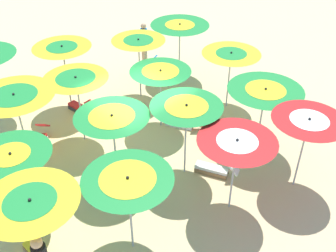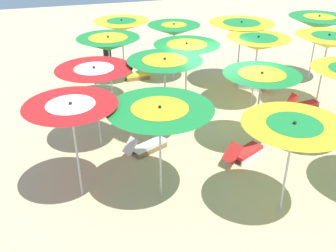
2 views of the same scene
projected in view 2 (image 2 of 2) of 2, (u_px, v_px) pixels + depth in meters
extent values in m
cube|color=beige|center=(214.00, 125.00, 11.95)|extent=(38.85, 38.85, 0.04)
cylinder|color=#B2B2B7|center=(313.00, 52.00, 14.68)|extent=(0.05, 0.05, 2.20)
cone|color=#1E8C38|center=(318.00, 23.00, 14.15)|extent=(2.19, 2.19, 0.44)
cone|color=yellow|center=(319.00, 20.00, 14.10)|extent=(1.12, 1.12, 0.23)
sphere|color=black|center=(320.00, 16.00, 14.03)|extent=(0.07, 0.07, 0.07)
cylinder|color=#B2B2B7|center=(238.00, 57.00, 14.24)|extent=(0.05, 0.05, 2.13)
cone|color=yellow|center=(241.00, 28.00, 13.73)|extent=(2.29, 2.29, 0.39)
cone|color=#1E8C38|center=(241.00, 26.00, 13.68)|extent=(1.32, 1.32, 0.22)
sphere|color=black|center=(242.00, 22.00, 13.62)|extent=(0.07, 0.07, 0.07)
cylinder|color=#B2B2B7|center=(174.00, 56.00, 14.72)|extent=(0.05, 0.05, 1.94)
cone|color=#1E8C38|center=(174.00, 30.00, 14.26)|extent=(1.94, 1.94, 0.39)
cone|color=yellow|center=(174.00, 27.00, 14.21)|extent=(0.93, 0.93, 0.19)
sphere|color=black|center=(174.00, 24.00, 14.15)|extent=(0.07, 0.07, 0.07)
cylinder|color=#B2B2B7|center=(123.00, 54.00, 14.57)|extent=(0.05, 0.05, 2.12)
cone|color=yellow|center=(122.00, 26.00, 14.07)|extent=(2.00, 2.00, 0.38)
cone|color=#1E8C38|center=(122.00, 23.00, 14.03)|extent=(1.07, 1.07, 0.20)
sphere|color=black|center=(121.00, 20.00, 13.97)|extent=(0.07, 0.07, 0.07)
cylinder|color=#B2B2B7|center=(321.00, 76.00, 12.48)|extent=(0.05, 0.05, 2.22)
cone|color=yellow|center=(328.00, 42.00, 11.96)|extent=(2.00, 2.00, 0.39)
cone|color=#1E8C38|center=(329.00, 39.00, 11.91)|extent=(1.06, 1.06, 0.21)
sphere|color=black|center=(330.00, 35.00, 11.85)|extent=(0.07, 0.07, 0.07)
cylinder|color=#B2B2B7|center=(254.00, 76.00, 12.64)|extent=(0.05, 0.05, 2.11)
cone|color=yellow|center=(258.00, 44.00, 12.14)|extent=(1.98, 1.98, 0.40)
cone|color=#1E8C38|center=(258.00, 41.00, 12.10)|extent=(1.20, 1.20, 0.24)
sphere|color=black|center=(259.00, 37.00, 12.03)|extent=(0.07, 0.07, 0.07)
cylinder|color=#B2B2B7|center=(186.00, 81.00, 12.39)|extent=(0.05, 0.05, 1.99)
cone|color=#1E8C38|center=(187.00, 51.00, 11.91)|extent=(2.03, 2.03, 0.40)
cone|color=yellow|center=(187.00, 48.00, 11.87)|extent=(1.23, 1.23, 0.24)
sphere|color=black|center=(187.00, 43.00, 11.80)|extent=(0.07, 0.07, 0.07)
cylinder|color=#B2B2B7|center=(111.00, 74.00, 12.85)|extent=(0.05, 0.05, 2.04)
cone|color=#1E8C38|center=(109.00, 44.00, 12.36)|extent=(2.01, 2.01, 0.42)
cone|color=yellow|center=(108.00, 42.00, 12.32)|extent=(1.24, 1.24, 0.26)
sphere|color=black|center=(108.00, 37.00, 12.25)|extent=(0.07, 0.07, 0.07)
cylinder|color=#B2B2B7|center=(257.00, 115.00, 10.39)|extent=(0.05, 0.05, 1.90)
cone|color=#1E8C38|center=(261.00, 82.00, 9.94)|extent=(1.98, 1.98, 0.43)
cone|color=yellow|center=(261.00, 78.00, 9.89)|extent=(1.20, 1.20, 0.26)
sphere|color=black|center=(262.00, 73.00, 9.82)|extent=(0.07, 0.07, 0.07)
cylinder|color=#B2B2B7|center=(165.00, 104.00, 10.70)|extent=(0.05, 0.05, 2.14)
cone|color=#1E8C38|center=(165.00, 67.00, 10.19)|extent=(1.99, 1.99, 0.41)
cone|color=yellow|center=(165.00, 64.00, 10.15)|extent=(1.18, 1.18, 0.24)
sphere|color=black|center=(165.00, 59.00, 10.08)|extent=(0.07, 0.07, 0.07)
cylinder|color=#B2B2B7|center=(98.00, 112.00, 10.35)|extent=(0.05, 0.05, 2.09)
cone|color=red|center=(95.00, 75.00, 9.85)|extent=(1.96, 1.96, 0.34)
cone|color=white|center=(94.00, 72.00, 9.81)|extent=(1.01, 1.01, 0.18)
sphere|color=black|center=(94.00, 67.00, 9.76)|extent=(0.07, 0.07, 0.07)
cylinder|color=#B2B2B7|center=(286.00, 173.00, 7.98)|extent=(0.05, 0.05, 1.98)
cone|color=yellow|center=(293.00, 131.00, 7.51)|extent=(2.05, 2.05, 0.31)
cone|color=#1E8C38|center=(294.00, 128.00, 7.47)|extent=(1.07, 1.07, 0.16)
sphere|color=black|center=(295.00, 123.00, 7.42)|extent=(0.07, 0.07, 0.07)
cylinder|color=#B2B2B7|center=(160.00, 158.00, 8.46)|extent=(0.05, 0.05, 2.02)
cone|color=#1E8C38|center=(160.00, 116.00, 7.98)|extent=(2.23, 2.23, 0.36)
cone|color=yellow|center=(160.00, 112.00, 7.93)|extent=(1.18, 1.18, 0.19)
sphere|color=black|center=(160.00, 107.00, 7.88)|extent=(0.07, 0.07, 0.07)
cylinder|color=#B2B2B7|center=(77.00, 156.00, 8.46)|extent=(0.05, 0.05, 2.10)
cone|color=red|center=(72.00, 112.00, 7.96)|extent=(1.94, 1.94, 0.35)
cone|color=white|center=(71.00, 108.00, 7.92)|extent=(1.01, 1.01, 0.18)
sphere|color=black|center=(70.00, 103.00, 7.87)|extent=(0.07, 0.07, 0.07)
cube|color=olive|center=(146.00, 146.00, 10.66)|extent=(0.91, 0.45, 0.14)
cube|color=olive|center=(153.00, 151.00, 10.47)|extent=(0.91, 0.45, 0.14)
cube|color=white|center=(150.00, 145.00, 10.51)|extent=(1.02, 0.68, 0.10)
cube|color=white|center=(130.00, 146.00, 10.03)|extent=(0.42, 0.41, 0.38)
cube|color=olive|center=(139.00, 79.00, 15.05)|extent=(0.91, 0.08, 0.14)
cube|color=olive|center=(137.00, 76.00, 15.29)|extent=(0.91, 0.08, 0.14)
cube|color=yellow|center=(137.00, 75.00, 15.11)|extent=(0.93, 0.33, 0.10)
cube|color=yellow|center=(152.00, 67.00, 15.17)|extent=(0.36, 0.30, 0.45)
cube|color=silver|center=(241.00, 152.00, 10.41)|extent=(0.87, 0.46, 0.14)
cube|color=silver|center=(252.00, 157.00, 10.18)|extent=(0.87, 0.46, 0.14)
cube|color=red|center=(247.00, 151.00, 10.24)|extent=(1.01, 0.75, 0.10)
cube|color=red|center=(232.00, 153.00, 9.72)|extent=(0.52, 0.50, 0.40)
cube|color=silver|center=(249.00, 88.00, 14.24)|extent=(0.62, 0.61, 0.14)
cube|color=silver|center=(252.00, 85.00, 14.49)|extent=(0.62, 0.61, 0.14)
cube|color=red|center=(251.00, 84.00, 14.31)|extent=(0.82, 0.82, 0.10)
cube|color=red|center=(269.00, 81.00, 13.95)|extent=(0.55, 0.55, 0.38)
cube|color=#333338|center=(301.00, 106.00, 12.93)|extent=(0.95, 0.17, 0.14)
cube|color=#333338|center=(307.00, 109.00, 12.70)|extent=(0.95, 0.17, 0.14)
cube|color=red|center=(305.00, 104.00, 12.76)|extent=(0.98, 0.42, 0.10)
cube|color=red|center=(292.00, 101.00, 12.42)|extent=(0.31, 0.32, 0.43)
cylinder|color=#D8A87F|center=(108.00, 69.00, 14.96)|extent=(0.24, 0.24, 0.88)
cylinder|color=black|center=(107.00, 48.00, 14.56)|extent=(0.30, 0.30, 0.77)
sphere|color=#D8A87F|center=(106.00, 35.00, 14.32)|extent=(0.24, 0.24, 0.24)
sphere|color=red|center=(268.00, 81.00, 14.63)|extent=(0.29, 0.29, 0.29)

